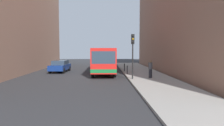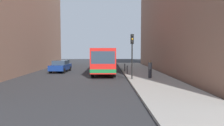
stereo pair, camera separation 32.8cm
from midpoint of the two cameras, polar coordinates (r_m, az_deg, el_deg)
ground_plane at (r=21.59m, az=-4.28°, el=-3.84°), size 80.00×80.00×0.00m
sidewalk at (r=21.97m, az=9.96°, el=-3.56°), size 4.40×40.00×0.15m
building_left at (r=28.87m, az=-28.13°, el=14.25°), size 7.00×32.00×16.64m
building_right at (r=28.02m, az=21.30°, el=15.63°), size 7.00×32.00×17.46m
bus at (r=25.05m, az=-1.79°, el=1.18°), size 2.58×11.03×3.00m
car_beside_bus at (r=26.82m, az=-13.69°, el=-0.77°), size 2.06×4.50×1.48m
car_behind_bus at (r=36.09m, az=-1.04°, el=0.49°), size 2.03×4.48×1.48m
traffic_light at (r=18.88m, az=6.09°, el=4.19°), size 0.28×0.33×4.10m
bollard_near at (r=22.51m, az=4.65°, el=-1.93°), size 0.11×0.11×0.95m
bollard_mid at (r=25.60m, az=3.93°, el=-1.23°), size 0.11×0.11×0.95m
pedestrian_near_signal at (r=19.95m, az=10.95°, el=-1.67°), size 0.38×0.38×1.69m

